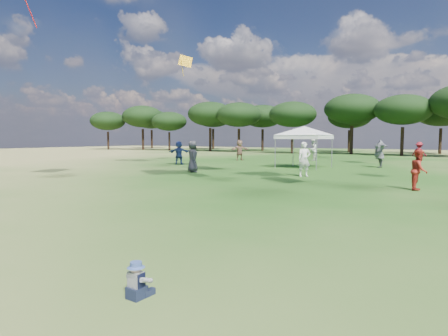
% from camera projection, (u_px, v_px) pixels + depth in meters
% --- Properties ---
extents(tent_left, '(6.12, 6.12, 3.08)m').
position_uv_depth(tent_left, '(304.00, 128.00, 24.98)').
color(tent_left, gray).
rests_on(tent_left, ground).
extents(toddler, '(0.31, 0.35, 0.47)m').
position_uv_depth(toddler, '(137.00, 282.00, 4.66)').
color(toddler, '#151B31').
rests_on(toddler, ground).
extents(festival_crowd, '(29.22, 21.62, 1.92)m').
position_uv_depth(festival_crowd, '(375.00, 155.00, 25.08)').
color(festival_crowd, navy).
rests_on(festival_crowd, ground).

